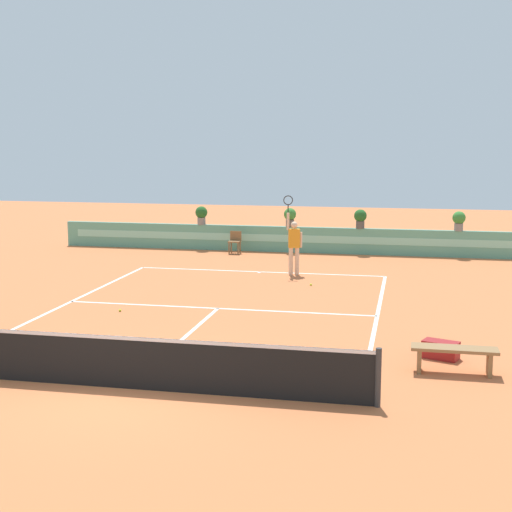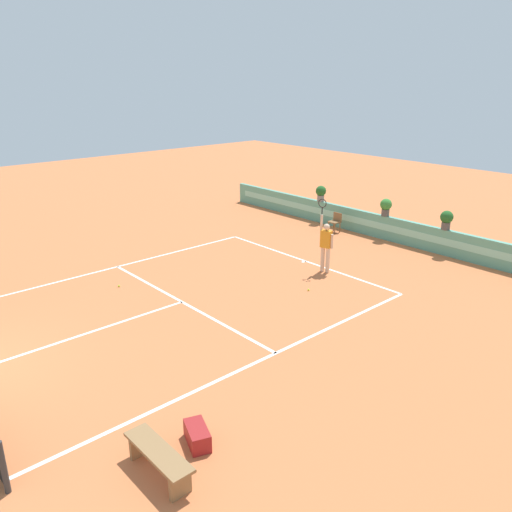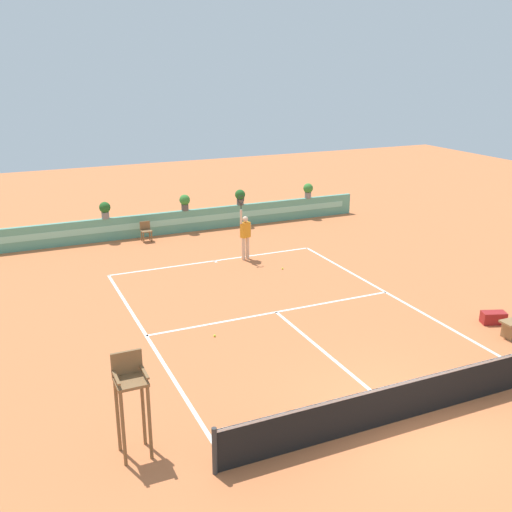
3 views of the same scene
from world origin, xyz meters
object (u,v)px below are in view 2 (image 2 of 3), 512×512
at_px(potted_plant_left, 321,192).
at_px(potted_plant_centre, 386,206).
at_px(tennis_player, 326,243).
at_px(bench_courtside, 159,457).
at_px(tennis_ball_near_baseline, 119,286).
at_px(tennis_ball_mid_court, 308,290).
at_px(gear_bag, 197,436).
at_px(potted_plant_right, 447,219).
at_px(ball_kid_chair, 335,221).

bearing_deg(potted_plant_left, potted_plant_centre, 0.00).
xyz_separation_m(tennis_player, potted_plant_left, (-4.47, 4.80, 0.36)).
bearing_deg(bench_courtside, tennis_ball_near_baseline, 156.80).
bearing_deg(tennis_ball_near_baseline, tennis_ball_mid_court, 45.21).
relative_size(gear_bag, tennis_player, 0.27).
relative_size(tennis_player, tennis_ball_near_baseline, 38.01).
height_order(bench_courtside, gear_bag, bench_courtside).
distance_m(potted_plant_centre, potted_plant_left, 3.56).
distance_m(bench_courtside, tennis_ball_near_baseline, 8.81).
bearing_deg(tennis_player, potted_plant_right, 69.49).
distance_m(ball_kid_chair, potted_plant_left, 1.95).
relative_size(bench_courtside, tennis_player, 0.62).
relative_size(potted_plant_right, potted_plant_centre, 1.00).
bearing_deg(bench_courtside, ball_kid_chair, 118.84).
relative_size(tennis_player, potted_plant_right, 3.57).
xyz_separation_m(ball_kid_chair, potted_plant_centre, (2.02, 0.73, 0.93)).
xyz_separation_m(tennis_player, tennis_ball_mid_court, (0.79, -1.68, -1.02)).
relative_size(tennis_ball_near_baseline, tennis_ball_mid_court, 1.00).
xyz_separation_m(ball_kid_chair, potted_plant_right, (4.72, 0.73, 0.93)).
bearing_deg(bench_courtside, potted_plant_left, 122.22).
relative_size(tennis_ball_mid_court, potted_plant_left, 0.09).
bearing_deg(tennis_ball_near_baseline, bench_courtside, -23.20).
bearing_deg(potted_plant_centre, gear_bag, -68.56).
relative_size(bench_courtside, potted_plant_centre, 2.21).
bearing_deg(potted_plant_centre, bench_courtside, -69.12).
distance_m(tennis_ball_near_baseline, potted_plant_centre, 11.25).
bearing_deg(potted_plant_centre, potted_plant_left, 180.00).
height_order(bench_courtside, tennis_player, tennis_player).
bearing_deg(tennis_ball_near_baseline, ball_kid_chair, 86.53).
distance_m(potted_plant_right, potted_plant_left, 6.27).
bearing_deg(potted_plant_right, tennis_ball_near_baseline, -116.20).
xyz_separation_m(bench_courtside, potted_plant_right, (-2.76, 14.32, 1.04)).
relative_size(tennis_ball_mid_court, potted_plant_centre, 0.09).
distance_m(gear_bag, potted_plant_right, 13.67).
distance_m(tennis_ball_mid_court, potted_plant_left, 8.46).
bearing_deg(potted_plant_right, tennis_ball_mid_court, -98.80).
distance_m(gear_bag, tennis_ball_near_baseline, 8.28).
height_order(tennis_ball_mid_court, potted_plant_centre, potted_plant_centre).
distance_m(ball_kid_chair, gear_bag, 14.59).
bearing_deg(tennis_player, tennis_ball_mid_court, -64.79).
bearing_deg(potted_plant_centre, ball_kid_chair, -160.08).
bearing_deg(ball_kid_chair, gear_bag, -60.09).
xyz_separation_m(gear_bag, tennis_ball_mid_court, (-3.55, 6.89, -0.15)).
xyz_separation_m(bench_courtside, tennis_player, (-4.55, 9.52, 0.67)).
relative_size(ball_kid_chair, gear_bag, 1.21).
height_order(gear_bag, potted_plant_centre, potted_plant_centre).
xyz_separation_m(tennis_player, potted_plant_centre, (-0.91, 4.80, 0.36)).
distance_m(ball_kid_chair, tennis_player, 5.04).
distance_m(tennis_player, potted_plant_centre, 4.90).
bearing_deg(potted_plant_left, gear_bag, -56.61).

